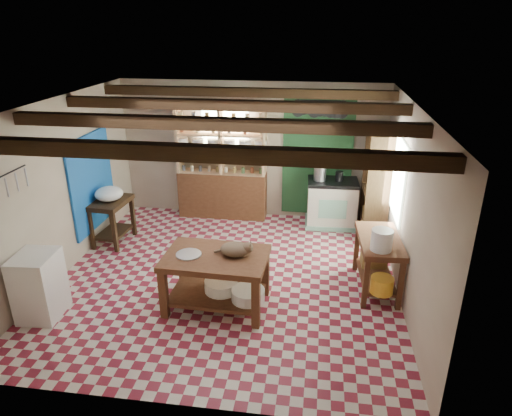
# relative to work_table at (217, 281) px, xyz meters

# --- Properties ---
(floor) EXTENTS (5.00, 5.00, 0.02)m
(floor) POSITION_rel_work_table_xyz_m (-0.00, 0.72, -0.39)
(floor) COLOR maroon
(floor) RESTS_ON ground
(ceiling) EXTENTS (5.00, 5.00, 0.02)m
(ceiling) POSITION_rel_work_table_xyz_m (-0.00, 0.72, 2.22)
(ceiling) COLOR #47474C
(ceiling) RESTS_ON wall_back
(wall_back) EXTENTS (5.00, 0.04, 2.60)m
(wall_back) POSITION_rel_work_table_xyz_m (-0.00, 3.22, 0.92)
(wall_back) COLOR #B9A895
(wall_back) RESTS_ON floor
(wall_front) EXTENTS (5.00, 0.04, 2.60)m
(wall_front) POSITION_rel_work_table_xyz_m (-0.00, -1.78, 0.92)
(wall_front) COLOR #B9A895
(wall_front) RESTS_ON floor
(wall_left) EXTENTS (0.04, 5.00, 2.60)m
(wall_left) POSITION_rel_work_table_xyz_m (-2.50, 0.72, 0.92)
(wall_left) COLOR #B9A895
(wall_left) RESTS_ON floor
(wall_right) EXTENTS (0.04, 5.00, 2.60)m
(wall_right) POSITION_rel_work_table_xyz_m (2.50, 0.72, 0.92)
(wall_right) COLOR #B9A895
(wall_right) RESTS_ON floor
(ceiling_beams) EXTENTS (5.00, 3.80, 0.15)m
(ceiling_beams) POSITION_rel_work_table_xyz_m (-0.00, 0.72, 2.10)
(ceiling_beams) COLOR #382313
(ceiling_beams) RESTS_ON ceiling
(blue_wall_patch) EXTENTS (0.04, 1.40, 1.60)m
(blue_wall_patch) POSITION_rel_work_table_xyz_m (-2.47, 1.62, 0.72)
(blue_wall_patch) COLOR #1759B2
(blue_wall_patch) RESTS_ON wall_left
(green_wall_patch) EXTENTS (1.30, 0.04, 2.30)m
(green_wall_patch) POSITION_rel_work_table_xyz_m (1.25, 3.19, 0.87)
(green_wall_patch) COLOR #1B4322
(green_wall_patch) RESTS_ON wall_back
(window_back) EXTENTS (0.90, 0.02, 0.80)m
(window_back) POSITION_rel_work_table_xyz_m (-0.50, 3.20, 1.32)
(window_back) COLOR silver
(window_back) RESTS_ON wall_back
(window_right) EXTENTS (0.02, 1.30, 1.20)m
(window_right) POSITION_rel_work_table_xyz_m (2.48, 1.72, 1.02)
(window_right) COLOR silver
(window_right) RESTS_ON wall_right
(utensil_rail) EXTENTS (0.06, 0.90, 0.28)m
(utensil_rail) POSITION_rel_work_table_xyz_m (-2.44, -0.48, 1.40)
(utensil_rail) COLOR black
(utensil_rail) RESTS_ON wall_left
(pot_rack) EXTENTS (0.86, 0.12, 0.36)m
(pot_rack) POSITION_rel_work_table_xyz_m (1.25, 2.77, 1.80)
(pot_rack) COLOR black
(pot_rack) RESTS_ON ceiling
(shelving_unit) EXTENTS (1.70, 0.34, 2.20)m
(shelving_unit) POSITION_rel_work_table_xyz_m (-0.55, 3.03, 0.72)
(shelving_unit) COLOR tan
(shelving_unit) RESTS_ON floor
(tall_rack) EXTENTS (0.40, 0.86, 2.00)m
(tall_rack) POSITION_rel_work_table_xyz_m (2.28, 2.52, 0.62)
(tall_rack) COLOR #382313
(tall_rack) RESTS_ON floor
(work_table) EXTENTS (1.38, 0.95, 0.76)m
(work_table) POSITION_rel_work_table_xyz_m (0.00, 0.00, 0.00)
(work_table) COLOR brown
(work_table) RESTS_ON floor
(stove) EXTENTS (0.94, 0.65, 0.89)m
(stove) POSITION_rel_work_table_xyz_m (1.56, 2.87, 0.06)
(stove) COLOR beige
(stove) RESTS_ON floor
(prep_table) EXTENTS (0.59, 0.81, 0.78)m
(prep_table) POSITION_rel_work_table_xyz_m (-2.20, 1.63, 0.01)
(prep_table) COLOR #382313
(prep_table) RESTS_ON floor
(white_cabinet) EXTENTS (0.53, 0.62, 0.88)m
(white_cabinet) POSITION_rel_work_table_xyz_m (-2.22, -0.53, 0.06)
(white_cabinet) COLOR white
(white_cabinet) RESTS_ON floor
(right_counter) EXTENTS (0.62, 1.15, 0.81)m
(right_counter) POSITION_rel_work_table_xyz_m (2.18, 0.74, 0.02)
(right_counter) COLOR brown
(right_counter) RESTS_ON floor
(cat) EXTENTS (0.42, 0.35, 0.18)m
(cat) POSITION_rel_work_table_xyz_m (0.25, 0.04, 0.47)
(cat) COLOR #7B6047
(cat) RESTS_ON work_table
(steel_tray) EXTENTS (0.35, 0.35, 0.02)m
(steel_tray) POSITION_rel_work_table_xyz_m (-0.35, -0.04, 0.39)
(steel_tray) COLOR #B2B1B9
(steel_tray) RESTS_ON work_table
(basin_large) EXTENTS (0.47, 0.47, 0.16)m
(basin_large) POSITION_rel_work_table_xyz_m (0.05, 0.05, -0.10)
(basin_large) COLOR white
(basin_large) RESTS_ON work_table
(basin_small) EXTENTS (0.46, 0.46, 0.15)m
(basin_small) POSITION_rel_work_table_xyz_m (0.45, -0.12, -0.10)
(basin_small) COLOR white
(basin_small) RESTS_ON work_table
(kettle_left) EXTENTS (0.23, 0.23, 0.26)m
(kettle_left) POSITION_rel_work_table_xyz_m (1.31, 2.86, 0.64)
(kettle_left) COLOR #B2B1B9
(kettle_left) RESTS_ON stove
(kettle_right) EXTENTS (0.15, 0.15, 0.18)m
(kettle_right) POSITION_rel_work_table_xyz_m (1.66, 2.88, 0.60)
(kettle_right) COLOR black
(kettle_right) RESTS_ON stove
(enamel_bowl) EXTENTS (0.50, 0.50, 0.23)m
(enamel_bowl) POSITION_rel_work_table_xyz_m (-2.20, 1.63, 0.52)
(enamel_bowl) COLOR white
(enamel_bowl) RESTS_ON prep_table
(white_bucket) EXTENTS (0.30, 0.30, 0.28)m
(white_bucket) POSITION_rel_work_table_xyz_m (2.14, 0.39, 0.57)
(white_bucket) COLOR white
(white_bucket) RESTS_ON right_counter
(wicker_basket) EXTENTS (0.37, 0.30, 0.25)m
(wicker_basket) POSITION_rel_work_table_xyz_m (2.16, 1.04, -0.04)
(wicker_basket) COLOR olive
(wicker_basket) RESTS_ON right_counter
(yellow_tub) EXTENTS (0.32, 0.32, 0.22)m
(yellow_tub) POSITION_rel_work_table_xyz_m (2.20, 0.29, -0.06)
(yellow_tub) COLOR yellow
(yellow_tub) RESTS_ON right_counter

